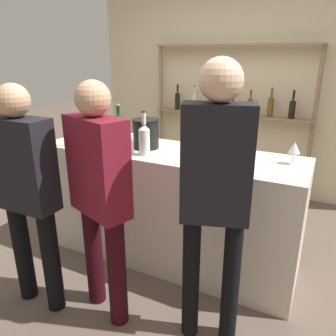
{
  "coord_description": "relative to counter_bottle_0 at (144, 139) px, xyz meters",
  "views": [
    {
      "loc": [
        1.16,
        -2.31,
        1.75
      ],
      "look_at": [
        0.0,
        0.0,
        0.85
      ],
      "focal_mm": 35.0,
      "sensor_mm": 36.0,
      "label": 1
    }
  ],
  "objects": [
    {
      "name": "customer_center",
      "position": [
        0.03,
        -0.61,
        -0.18
      ],
      "size": [
        0.48,
        0.33,
        1.61
      ],
      "rotation": [
        0.0,
        0.0,
        1.22
      ],
      "color": "black",
      "rests_on": "ground_plane"
    },
    {
      "name": "cork_jar",
      "position": [
        -0.16,
        -0.01,
        -0.06
      ],
      "size": [
        0.11,
        0.11,
        0.15
      ],
      "color": "silver",
      "rests_on": "bar_counter"
    },
    {
      "name": "ground_plane",
      "position": [
        0.11,
        0.18,
        -1.13
      ],
      "size": [
        16.0,
        16.0,
        0.0
      ],
      "primitive_type": "plane",
      "color": "brown"
    },
    {
      "name": "customer_right",
      "position": [
        0.75,
        -0.5,
        -0.08
      ],
      "size": [
        0.42,
        0.28,
        1.74
      ],
      "rotation": [
        0.0,
        0.0,
        1.88
      ],
      "color": "black",
      "rests_on": "ground_plane"
    },
    {
      "name": "customer_left",
      "position": [
        -0.46,
        -0.76,
        -0.2
      ],
      "size": [
        0.43,
        0.21,
        1.59
      ],
      "rotation": [
        0.0,
        0.0,
        1.59
      ],
      "color": "black",
      "rests_on": "ground_plane"
    },
    {
      "name": "bar_counter",
      "position": [
        0.11,
        0.18,
        -0.63
      ],
      "size": [
        2.2,
        0.66,
        1.0
      ],
      "primitive_type": "cube",
      "color": "beige",
      "rests_on": "ground_plane"
    },
    {
      "name": "back_shelf",
      "position": [
        0.11,
        1.94,
        0.09
      ],
      "size": [
        2.02,
        0.18,
        1.86
      ],
      "color": "#897056",
      "rests_on": "ground_plane"
    },
    {
      "name": "counter_bottle_0",
      "position": [
        0.0,
        0.0,
        0.0
      ],
      "size": [
        0.09,
        0.09,
        0.35
      ],
      "color": "silver",
      "rests_on": "bar_counter"
    },
    {
      "name": "wine_glass",
      "position": [
        1.07,
        0.29,
        -0.01
      ],
      "size": [
        0.09,
        0.09,
        0.16
      ],
      "color": "silver",
      "rests_on": "bar_counter"
    },
    {
      "name": "back_wall",
      "position": [
        0.11,
        2.12,
        0.27
      ],
      "size": [
        3.8,
        0.12,
        2.8
      ],
      "primitive_type": "cube",
      "color": "beige",
      "rests_on": "ground_plane"
    },
    {
      "name": "ice_bucket",
      "position": [
        -0.09,
        0.18,
        -0.01
      ],
      "size": [
        0.23,
        0.23,
        0.24
      ],
      "color": "black",
      "rests_on": "bar_counter"
    },
    {
      "name": "counter_bottle_1",
      "position": [
        -0.5,
        0.38,
        -0.01
      ],
      "size": [
        0.08,
        0.08,
        0.32
      ],
      "color": "black",
      "rests_on": "bar_counter"
    },
    {
      "name": "counter_bottle_2",
      "position": [
        -0.54,
        -0.01,
        0.01
      ],
      "size": [
        0.08,
        0.08,
        0.37
      ],
      "color": "#0F1956",
      "rests_on": "bar_counter"
    }
  ]
}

